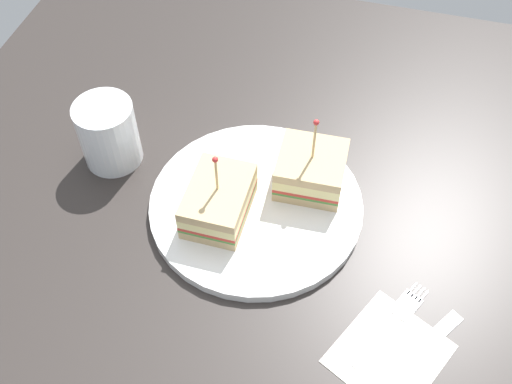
{
  "coord_description": "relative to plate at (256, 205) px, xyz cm",
  "views": [
    {
      "loc": [
        43.25,
        11.84,
        60.66
      ],
      "look_at": [
        0.0,
        0.0,
        3.25
      ],
      "focal_mm": 42.43,
      "sensor_mm": 36.0,
      "label": 1
    }
  ],
  "objects": [
    {
      "name": "drink_glass",
      "position": [
        -3.22,
        -20.43,
        3.29
      ],
      "size": [
        7.54,
        7.54,
        9.01
      ],
      "color": "silver",
      "rests_on": "ground_plane"
    },
    {
      "name": "sandwich_half_back",
      "position": [
        2.73,
        -3.86,
        3.01
      ],
      "size": [
        9.76,
        6.97,
        10.15
      ],
      "color": "tan",
      "rests_on": "plate"
    },
    {
      "name": "napkin",
      "position": [
        14.73,
        18.59,
        -0.55
      ],
      "size": [
        14.51,
        14.0,
        0.15
      ],
      "primitive_type": "cube",
      "rotation": [
        0.0,
        0.0,
        8.96
      ],
      "color": "beige",
      "rests_on": "ground_plane"
    },
    {
      "name": "ground_plane",
      "position": [
        0.0,
        0.0,
        -1.63
      ],
      "size": [
        93.69,
        93.69,
        2.0
      ],
      "primitive_type": "cube",
      "color": "#2D2826"
    },
    {
      "name": "fork",
      "position": [
        10.16,
        18.91,
        -0.45
      ],
      "size": [
        11.92,
        6.92,
        0.35
      ],
      "color": "silver",
      "rests_on": "ground_plane"
    },
    {
      "name": "knife",
      "position": [
        12.89,
        22.09,
        -0.45
      ],
      "size": [
        11.22,
        8.2,
        0.35
      ],
      "color": "silver",
      "rests_on": "ground_plane"
    },
    {
      "name": "plate",
      "position": [
        0.0,
        0.0,
        0.0
      ],
      "size": [
        26.37,
        26.37,
        1.25
      ],
      "primitive_type": "cylinder",
      "color": "white",
      "rests_on": "ground_plane"
    },
    {
      "name": "sandwich_half_front",
      "position": [
        -4.82,
        5.72,
        3.09
      ],
      "size": [
        8.23,
        8.43,
        11.06
      ],
      "color": "tan",
      "rests_on": "plate"
    }
  ]
}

